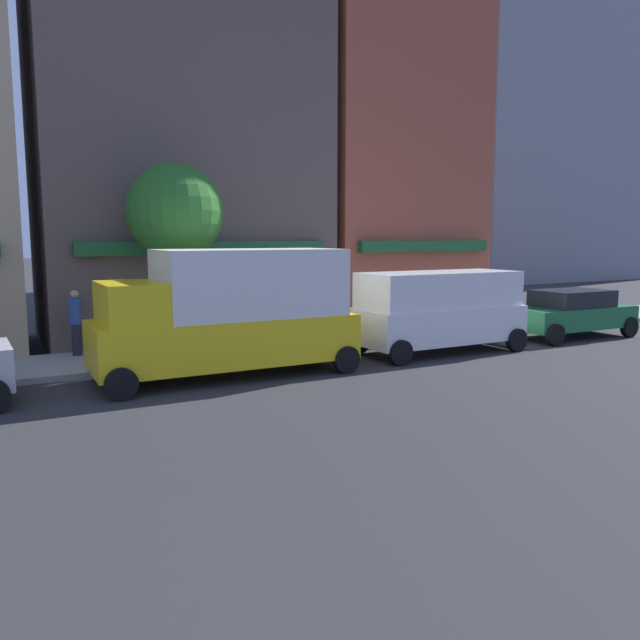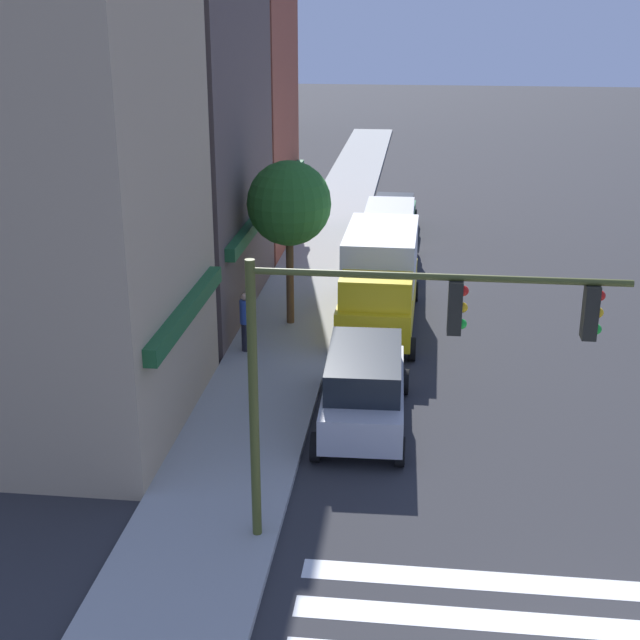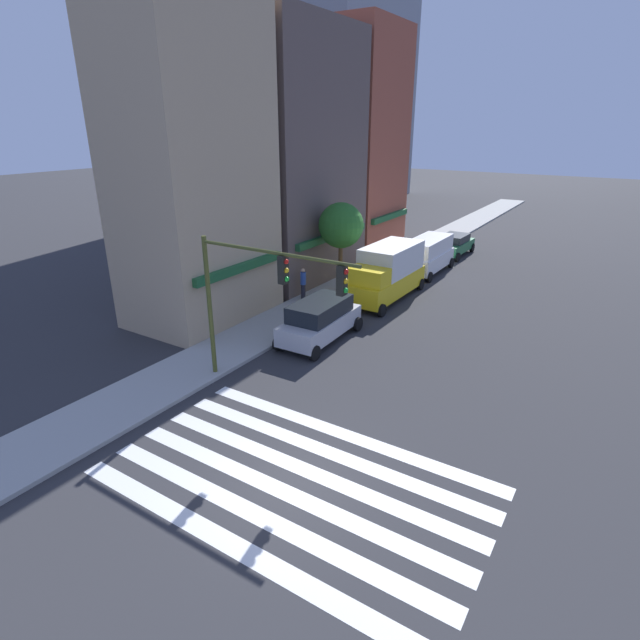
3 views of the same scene
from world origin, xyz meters
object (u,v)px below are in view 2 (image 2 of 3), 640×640
van_white (388,237)px  sedan_green (394,214)px  street_tree (289,204)px  suv_silver (364,386)px  pedestrian_blue_shirt (245,321)px  box_truck_yellow (380,278)px  traffic_signal (393,344)px

van_white → sedan_green: 5.64m
sedan_green → street_tree: size_ratio=0.86×
sedan_green → suv_silver: bearing=-178.7°
sedan_green → street_tree: 13.16m
suv_silver → pedestrian_blue_shirt: size_ratio=2.68×
box_truck_yellow → sedan_green: size_ratio=1.40×
traffic_signal → pedestrian_blue_shirt: (9.31, 4.56, -3.12)m
van_white → street_tree: size_ratio=0.97×
traffic_signal → street_tree: (11.84, 3.62, -0.20)m
traffic_signal → pedestrian_blue_shirt: 10.82m
sedan_green → traffic_signal: bearing=-176.8°
box_truck_yellow → street_tree: size_ratio=1.21×
traffic_signal → sedan_green: (24.30, 0.82, -3.35)m
pedestrian_blue_shirt → sedan_green: bearing=-7.9°
box_truck_yellow → sedan_green: (12.03, 0.00, -0.75)m
suv_silver → box_truck_yellow: box_truck_yellow is taller
van_white → pedestrian_blue_shirt: (-9.37, 3.74, -0.21)m
traffic_signal → box_truck_yellow: (12.28, 0.82, -2.60)m
street_tree → pedestrian_blue_shirt: bearing=159.7°
van_white → traffic_signal: bearing=-177.3°
suv_silver → street_tree: 7.79m
suv_silver → street_tree: (6.64, 2.80, 2.96)m
suv_silver → sedan_green: suv_silver is taller
pedestrian_blue_shirt → street_tree: size_ratio=0.34×
suv_silver → van_white: van_white is taller
street_tree → box_truck_yellow: bearing=-81.1°
traffic_signal → street_tree: 12.38m
suv_silver → street_tree: street_tree is taller
sedan_green → box_truck_yellow: bearing=-178.7°
pedestrian_blue_shirt → street_tree: street_tree is taller
sedan_green → street_tree: bearing=168.6°
traffic_signal → suv_silver: (5.20, 0.82, -3.16)m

